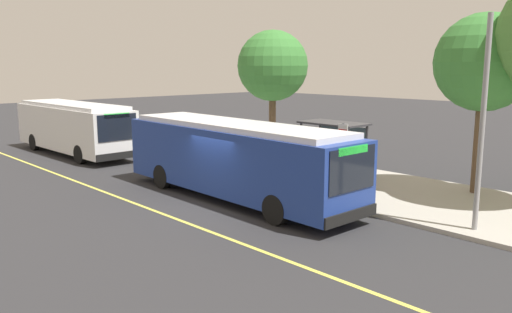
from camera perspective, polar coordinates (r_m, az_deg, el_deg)
ground_plane at (r=19.16m, az=-4.17°, el=-5.31°), size 120.00×120.00×0.00m
sidewalk_curb at (r=23.26m, az=7.40°, el=-2.42°), size 44.00×6.40×0.15m
lane_stripe_center at (r=17.91m, az=-9.68°, el=-6.51°), size 36.00×0.14×0.01m
transit_bus_main at (r=19.60m, az=-2.36°, el=-0.09°), size 11.21×2.78×2.95m
transit_bus_second at (r=31.41m, az=-19.53°, el=3.16°), size 10.12×2.76×2.95m
bus_shelter at (r=23.01m, az=8.43°, el=2.08°), size 2.90×1.60×2.48m
waiting_bench at (r=23.25m, az=8.22°, el=-1.05°), size 1.60×0.48×0.95m
route_sign_post at (r=19.57m, az=9.57°, el=0.77°), size 0.44×0.08×2.80m
street_tree_near_shelter at (r=26.69m, az=1.85°, el=9.96°), size 3.61×3.61×6.71m
street_tree_downstreet at (r=21.45m, az=23.97°, el=9.44°), size 3.71×3.71×6.89m
utility_pole at (r=16.52m, az=23.78°, el=3.24°), size 0.16×0.16×6.40m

